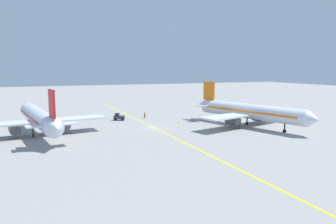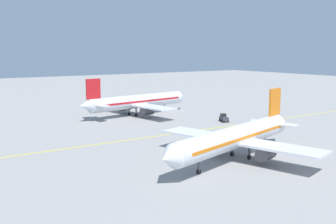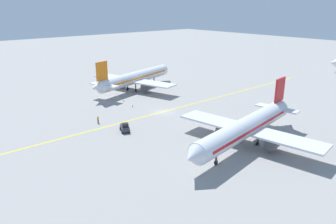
{
  "view_description": "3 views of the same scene",
  "coord_description": "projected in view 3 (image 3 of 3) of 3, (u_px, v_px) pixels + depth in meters",
  "views": [
    {
      "loc": [
        26.56,
        73.06,
        14.38
      ],
      "look_at": [
        -2.59,
        2.75,
        4.06
      ],
      "focal_mm": 35.0,
      "sensor_mm": 36.0,
      "label": 1
    },
    {
      "loc": [
        -67.41,
        50.17,
        17.41
      ],
      "look_at": [
        5.61,
        1.81,
        3.75
      ],
      "focal_mm": 42.0,
      "sensor_mm": 36.0,
      "label": 2
    },
    {
      "loc": [
        58.65,
        -48.56,
        25.08
      ],
      "look_at": [
        5.78,
        -3.37,
        2.09
      ],
      "focal_mm": 35.0,
      "sensor_mm": 36.0,
      "label": 3
    }
  ],
  "objects": [
    {
      "name": "ground_plane",
      "position": [
        163.0,
        112.0,
        80.16
      ],
      "size": [
        400.0,
        400.0,
        0.0
      ],
      "primitive_type": "plane",
      "color": "gray"
    },
    {
      "name": "airplane_adjacent_stand",
      "position": [
        247.0,
        127.0,
        59.76
      ],
      "size": [
        28.46,
        35.49,
        10.6
      ],
      "color": "silver",
      "rests_on": "ground"
    },
    {
      "name": "traffic_cone_mid_apron",
      "position": [
        124.0,
        101.0,
        88.35
      ],
      "size": [
        0.32,
        0.32,
        0.55
      ],
      "primitive_type": "cone",
      "color": "orange",
      "rests_on": "ground"
    },
    {
      "name": "apron_yellow_centreline",
      "position": [
        163.0,
        112.0,
        80.16
      ],
      "size": [
        0.76,
        120.0,
        0.01
      ],
      "primitive_type": "cube",
      "rotation": [
        0.0,
        0.0,
        -0.0
      ],
      "color": "yellow",
      "rests_on": "ground"
    },
    {
      "name": "traffic_cone_near_nose",
      "position": [
        132.0,
        106.0,
        83.8
      ],
      "size": [
        0.32,
        0.32,
        0.55
      ],
      "primitive_type": "cone",
      "color": "orange",
      "rests_on": "ground"
    },
    {
      "name": "ground_crew_worker",
      "position": [
        98.0,
        119.0,
        72.16
      ],
      "size": [
        0.37,
        0.52,
        1.68
      ],
      "color": "#23232D",
      "rests_on": "ground"
    },
    {
      "name": "baggage_tug_dark",
      "position": [
        125.0,
        127.0,
        67.41
      ],
      "size": [
        3.35,
        2.63,
        2.11
      ],
      "color": "#333842",
      "rests_on": "ground"
    },
    {
      "name": "airplane_at_gate",
      "position": [
        135.0,
        78.0,
        99.39
      ],
      "size": [
        28.35,
        34.94,
        10.6
      ],
      "color": "silver",
      "rests_on": "ground"
    }
  ]
}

